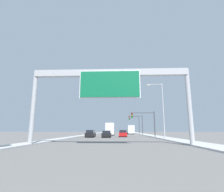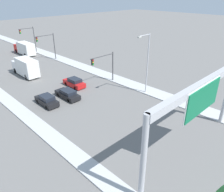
{
  "view_description": "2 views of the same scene",
  "coord_description": "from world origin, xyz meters",
  "views": [
    {
      "loc": [
        0.99,
        -0.12,
        1.56
      ],
      "look_at": [
        0.0,
        23.27,
        6.12
      ],
      "focal_mm": 28.0,
      "sensor_mm": 36.0,
      "label": 1
    },
    {
      "loc": [
        -18.58,
        10.78,
        15.3
      ],
      "look_at": [
        -1.33,
        28.24,
        3.46
      ],
      "focal_mm": 35.0,
      "sensor_mm": 36.0,
      "label": 2
    }
  ],
  "objects": [
    {
      "name": "traffic_light_far_intersection",
      "position": [
        7.32,
        68.0,
        4.53
      ],
      "size": [
        4.02,
        0.32,
        6.82
      ],
      "color": "#3D3D3F",
      "rests_on": "ground"
    },
    {
      "name": "car_near_left",
      "position": [
        -1.75,
        37.77,
        0.67
      ],
      "size": [
        1.8,
        4.69,
        1.41
      ],
      "color": "black",
      "rests_on": "ground"
    },
    {
      "name": "traffic_light_near_intersection",
      "position": [
        6.69,
        38.0,
        3.81
      ],
      "size": [
        5.28,
        0.32,
        5.52
      ],
      "color": "#3D3D3F",
      "rests_on": "ground"
    },
    {
      "name": "truck_box_primary",
      "position": [
        5.25,
        67.73,
        1.64
      ],
      "size": [
        2.37,
        8.3,
        3.23
      ],
      "color": "red",
      "rests_on": "ground"
    },
    {
      "name": "street_lamp_right",
      "position": [
        8.28,
        30.36,
        5.67
      ],
      "size": [
        2.78,
        0.28,
        9.69
      ],
      "color": "#B2B2B7",
      "rests_on": "ground"
    },
    {
      "name": "sign_gantry",
      "position": [
        0.0,
        17.9,
        6.38
      ],
      "size": [
        16.87,
        0.73,
        8.0
      ],
      "color": "#B2B2B7",
      "rests_on": "ground"
    },
    {
      "name": "truck_box_secondary",
      "position": [
        -1.75,
        52.12,
        1.78
      ],
      "size": [
        2.4,
        7.61,
        3.52
      ],
      "color": "white",
      "rests_on": "ground"
    },
    {
      "name": "sidewalk_right",
      "position": [
        9.5,
        60.0,
        0.07
      ],
      "size": [
        3.0,
        120.0,
        0.15
      ],
      "color": "#B9B9B9",
      "rests_on": "ground"
    },
    {
      "name": "car_far_right",
      "position": [
        1.75,
        40.84,
        0.72
      ],
      "size": [
        1.8,
        4.49,
        1.54
      ],
      "color": "red",
      "rests_on": "ground"
    },
    {
      "name": "car_far_left",
      "position": [
        -5.25,
        38.0,
        0.72
      ],
      "size": [
        1.74,
        4.24,
        1.55
      ],
      "color": "black",
      "rests_on": "ground"
    },
    {
      "name": "traffic_light_mid_block",
      "position": [
        7.01,
        58.0,
        4.31
      ],
      "size": [
        4.74,
        0.32,
        6.37
      ],
      "color": "#3D3D3F",
      "rests_on": "ground"
    }
  ]
}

